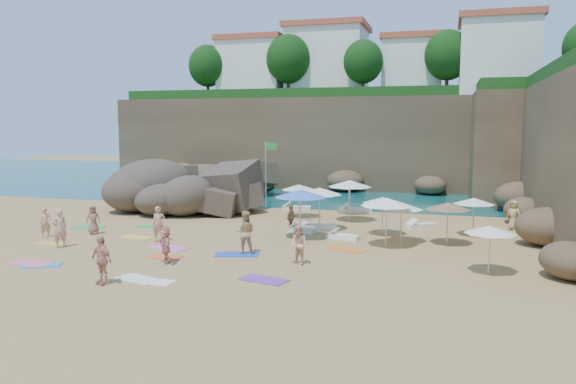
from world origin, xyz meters
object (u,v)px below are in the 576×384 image
(flag_pole, at_px, (268,164))
(parasol_1, at_px, (350,184))
(rock_outcrop, at_px, (188,211))
(person_stand_2, at_px, (217,201))
(person_stand_0, at_px, (45,223))
(person_stand_6, at_px, (60,228))
(parasol_2, at_px, (349,183))
(person_stand_5, at_px, (230,201))
(person_stand_4, at_px, (514,215))
(lounger_0, at_px, (296,208))
(person_stand_3, at_px, (291,218))
(person_stand_1, at_px, (245,232))
(parasol_0, at_px, (299,187))

(flag_pole, relative_size, parasol_1, 1.75)
(rock_outcrop, distance_m, person_stand_2, 2.52)
(flag_pole, bearing_deg, person_stand_0, -115.75)
(person_stand_2, relative_size, person_stand_6, 0.93)
(parasol_1, bearing_deg, rock_outcrop, 174.40)
(parasol_2, bearing_deg, person_stand_2, -164.33)
(person_stand_2, distance_m, person_stand_5, 0.98)
(person_stand_5, bearing_deg, person_stand_6, -114.51)
(flag_pole, relative_size, person_stand_4, 2.80)
(lounger_0, bearing_deg, flag_pole, 125.50)
(parasol_2, xyz_separation_m, person_stand_0, (-13.41, -11.59, -1.21))
(flag_pole, height_order, person_stand_3, flag_pole)
(person_stand_6, bearing_deg, person_stand_0, -89.25)
(flag_pole, distance_m, person_stand_6, 17.17)
(person_stand_2, bearing_deg, person_stand_1, 127.68)
(rock_outcrop, xyz_separation_m, person_stand_4, (19.88, -1.24, 0.80))
(rock_outcrop, height_order, person_stand_2, rock_outcrop)
(parasol_0, relative_size, person_stand_2, 1.29)
(person_stand_3, bearing_deg, person_stand_1, -174.75)
(person_stand_3, xyz_separation_m, person_stand_6, (-9.19, -6.77, 0.17))
(rock_outcrop, distance_m, lounger_0, 7.14)
(lounger_0, height_order, person_stand_5, person_stand_5)
(flag_pole, relative_size, person_stand_0, 3.00)
(parasol_0, distance_m, person_stand_5, 4.57)
(person_stand_2, xyz_separation_m, person_stand_4, (17.59, -0.60, -0.03))
(parasol_1, relative_size, lounger_0, 1.37)
(rock_outcrop, bearing_deg, person_stand_5, -13.88)
(rock_outcrop, relative_size, person_stand_6, 4.66)
(parasol_2, distance_m, person_stand_4, 9.98)
(person_stand_2, xyz_separation_m, person_stand_3, (6.14, -4.35, -0.11))
(person_stand_6, bearing_deg, person_stand_1, 137.24)
(person_stand_4, bearing_deg, person_stand_3, -128.38)
(flag_pole, relative_size, lounger_0, 2.39)
(person_stand_2, bearing_deg, person_stand_6, 82.83)
(flag_pole, xyz_separation_m, person_stand_5, (-0.75, -5.42, -2.01))
(person_stand_2, bearing_deg, parasol_1, -174.70)
(parasol_1, distance_m, person_stand_6, 15.88)
(person_stand_5, bearing_deg, rock_outcrop, 161.74)
(person_stand_3, relative_size, person_stand_4, 0.90)
(rock_outcrop, xyz_separation_m, parasol_2, (10.39, 1.63, 1.96))
(person_stand_2, height_order, person_stand_6, person_stand_6)
(parasol_2, height_order, person_stand_1, parasol_2)
(lounger_0, distance_m, person_stand_3, 7.33)
(rock_outcrop, bearing_deg, person_stand_1, -53.16)
(person_stand_3, distance_m, person_stand_6, 11.42)
(parasol_2, xyz_separation_m, lounger_0, (-3.58, 0.50, -1.81))
(person_stand_1, distance_m, person_stand_3, 5.59)
(person_stand_0, height_order, person_stand_2, person_stand_2)
(person_stand_1, xyz_separation_m, person_stand_2, (-5.61, 9.92, -0.12))
(person_stand_3, bearing_deg, parasol_1, -21.58)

